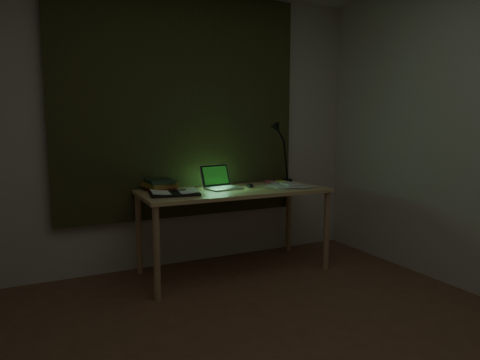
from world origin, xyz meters
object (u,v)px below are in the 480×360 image
object	(u,v)px
book_stack	(161,184)
loose_papers	(286,185)
desk_lamp	(288,154)
laptop	(224,177)
open_textbook	(174,193)
desk	(234,231)

from	to	relation	value
book_stack	loose_papers	size ratio (longest dim) A/B	0.76
book_stack	desk_lamp	xyz separation A→B (m)	(1.30, 0.08, 0.22)
loose_papers	laptop	bearing A→B (deg)	175.49
loose_papers	open_textbook	bearing A→B (deg)	-176.67
laptop	loose_papers	distance (m)	0.60
book_stack	laptop	bearing A→B (deg)	-15.89
laptop	book_stack	bearing A→B (deg)	152.67
book_stack	loose_papers	bearing A→B (deg)	-9.88
loose_papers	desk_lamp	size ratio (longest dim) A/B	0.65
desk_lamp	book_stack	bearing A→B (deg)	175.83
open_textbook	loose_papers	distance (m)	1.07
laptop	desk_lamp	bearing A→B (deg)	4.74
desk	laptop	distance (m)	0.48
book_stack	desk_lamp	distance (m)	1.32
desk	desk_lamp	size ratio (longest dim) A/B	2.95
book_stack	loose_papers	world-z (taller)	book_stack
laptop	loose_papers	xyz separation A→B (m)	(0.59, -0.05, -0.09)
open_textbook	book_stack	bearing A→B (deg)	106.77
open_textbook	book_stack	xyz separation A→B (m)	(-0.04, 0.25, 0.04)
desk	loose_papers	xyz separation A→B (m)	(0.52, 0.00, 0.37)
desk	book_stack	xyz separation A→B (m)	(-0.58, 0.20, 0.42)
loose_papers	desk_lamp	xyz separation A→B (m)	(0.19, 0.28, 0.26)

